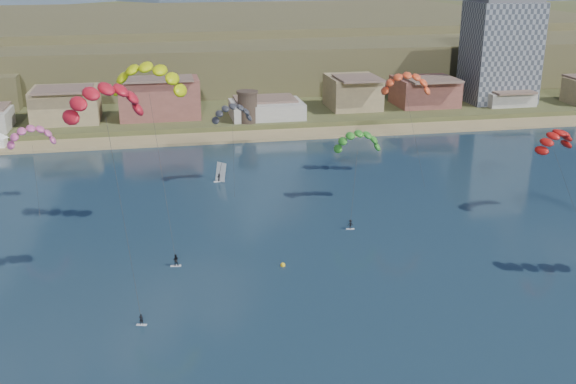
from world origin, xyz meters
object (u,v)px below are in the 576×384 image
(windsurfer, at_px, (220,176))
(buoy, at_px, (283,265))
(watchtower, at_px, (247,106))
(kitesurfer_green, at_px, (358,138))
(kitesurfer_yellow, at_px, (148,74))
(apartment_tower, at_px, (501,50))
(kitesurfer_red, at_px, (104,95))

(windsurfer, height_order, buoy, windsurfer)
(windsurfer, bearing_deg, buoy, -83.06)
(watchtower, height_order, windsurfer, watchtower)
(kitesurfer_green, bearing_deg, buoy, -126.76)
(watchtower, bearing_deg, kitesurfer_yellow, -109.92)
(apartment_tower, distance_m, windsurfer, 110.13)
(kitesurfer_yellow, bearing_deg, watchtower, 70.08)
(buoy, bearing_deg, kitesurfer_red, -169.42)
(windsurfer, bearing_deg, watchtower, 74.75)
(kitesurfer_red, bearing_deg, kitesurfer_green, 34.98)
(kitesurfer_yellow, height_order, kitesurfer_green, kitesurfer_yellow)
(apartment_tower, distance_m, kitesurfer_green, 101.74)
(kitesurfer_red, bearing_deg, buoy, 10.58)
(apartment_tower, bearing_deg, kitesurfer_green, -131.85)
(kitesurfer_green, height_order, windsurfer, kitesurfer_green)
(watchtower, xyz_separation_m, windsurfer, (-12.04, -44.17, -5.09))
(apartment_tower, relative_size, kitesurfer_yellow, 1.03)
(kitesurfer_green, bearing_deg, watchtower, 101.20)
(watchtower, relative_size, kitesurfer_red, 0.28)
(apartment_tower, relative_size, kitesurfer_red, 1.05)
(kitesurfer_red, height_order, kitesurfer_green, kitesurfer_red)
(apartment_tower, xyz_separation_m, buoy, (-86.81, -101.13, -17.69))
(kitesurfer_green, bearing_deg, apartment_tower, 48.15)
(apartment_tower, bearing_deg, kitesurfer_yellow, -141.62)
(apartment_tower, relative_size, windsurfer, 7.96)
(kitesurfer_green, distance_m, windsurfer, 31.95)
(watchtower, bearing_deg, kitesurfer_green, -78.80)
(apartment_tower, height_order, buoy, apartment_tower)
(kitesurfer_red, relative_size, kitesurfer_yellow, 0.99)
(kitesurfer_red, distance_m, kitesurfer_yellow, 23.00)
(kitesurfer_green, xyz_separation_m, windsurfer, (-24.25, 17.51, -11.25))
(kitesurfer_yellow, relative_size, kitesurfer_green, 1.75)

